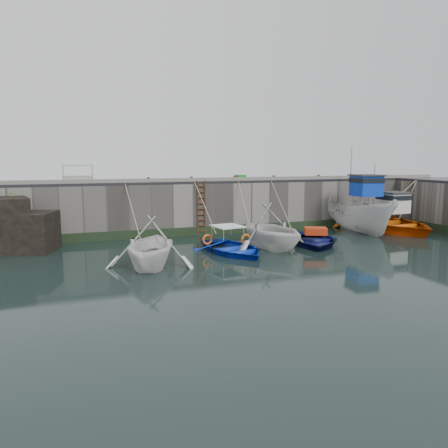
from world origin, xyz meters
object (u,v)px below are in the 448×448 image
object	(u,v)px
boat_near_blacktrim	(270,248)
bollard_e	(318,177)
boat_far_orange	(385,222)
boat_near_white	(151,266)
boat_near_blue	(233,253)
bollard_c	(235,178)
bollard_a	(148,180)
fish_crate	(240,177)
ladder	(201,208)
bollard_d	(274,178)
boat_far_white	(360,214)
boat_near_navy	(313,244)
bollard_b	(191,179)

from	to	relation	value
boat_near_blacktrim	bollard_e	distance (m)	8.32
boat_near_blacktrim	boat_far_orange	xyz separation A→B (m)	(9.28, 2.63, 0.49)
boat_near_white	boat_far_orange	bearing A→B (deg)	33.47
boat_near_white	boat_near_blue	size ratio (longest dim) A/B	1.02
boat_near_blacktrim	bollard_c	world-z (taller)	bollard_c
bollard_a	bollard_e	world-z (taller)	same
boat_far_orange	fish_crate	size ratio (longest dim) A/B	11.45
ladder	bollard_d	size ratio (longest dim) A/B	11.43
bollard_d	ladder	bearing A→B (deg)	-176.00
boat_far_orange	boat_far_white	bearing A→B (deg)	176.07
boat_near_blacktrim	bollard_d	world-z (taller)	bollard_d
boat_near_white	boat_far_orange	xyz separation A→B (m)	(15.63, 4.44, 0.49)
fish_crate	boat_far_white	bearing A→B (deg)	-52.83
bollard_d	bollard_e	bearing A→B (deg)	0.00
boat_near_white	bollard_a	distance (m)	7.66
ladder	boat_near_blue	world-z (taller)	ladder
ladder	boat_near_blue	bearing A→B (deg)	-89.73
boat_far_white	bollard_a	bearing A→B (deg)	174.16
bollard_c	boat_far_orange	bearing A→B (deg)	-14.33
boat_near_blue	boat_far_white	distance (m)	10.12
boat_near_white	boat_near_blue	xyz separation A→B (m)	(4.15, 1.32, 0.00)
ladder	boat_near_blue	distance (m)	5.40
boat_far_white	bollard_a	size ratio (longest dim) A/B	24.68
ladder	bollard_e	bearing A→B (deg)	2.40
boat_near_blacktrim	bollard_c	bearing A→B (deg)	81.28
boat_near_blacktrim	boat_near_white	bearing A→B (deg)	-173.03
boat_near_navy	boat_far_orange	size ratio (longest dim) A/B	0.61
boat_near_blacktrim	boat_far_white	xyz separation A→B (m)	(7.34, 2.68, 1.09)
boat_near_navy	bollard_e	distance (m)	6.72
boat_far_orange	bollard_a	xyz separation A→B (m)	(-14.50, 2.38, 2.81)
ladder	boat_near_blue	xyz separation A→B (m)	(0.02, -5.16, -1.59)
boat_far_orange	bollard_e	xyz separation A→B (m)	(-3.50, 2.38, 2.81)
ladder	bollard_e	size ratio (longest dim) A/B	11.43
boat_near_blue	bollard_b	distance (m)	6.43
boat_near_navy	bollard_a	size ratio (longest dim) A/B	16.45
bollard_b	boat_far_orange	bearing A→B (deg)	-11.20
boat_near_navy	bollard_b	distance (m)	7.94
boat_near_blacktrim	bollard_a	world-z (taller)	bollard_a
ladder	bollard_d	bearing A→B (deg)	4.00
bollard_d	bollard_e	distance (m)	3.20
boat_near_blue	boat_far_orange	xyz separation A→B (m)	(11.48, 3.12, 0.49)
boat_near_navy	bollard_a	xyz separation A→B (m)	(-7.80, 4.90, 3.30)
ladder	bollard_a	distance (m)	3.47
bollard_b	bollard_c	xyz separation A→B (m)	(2.70, 0.00, 0.00)
ladder	boat_far_white	size ratio (longest dim) A/B	0.46
ladder	boat_near_blacktrim	size ratio (longest dim) A/B	0.66
boat_near_white	bollard_b	bearing A→B (deg)	79.59
ladder	bollard_b	bearing A→B (deg)	146.14
boat_near_blacktrim	bollard_e	xyz separation A→B (m)	(5.78, 5.00, 3.30)
boat_far_white	bollard_c	bearing A→B (deg)	167.12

